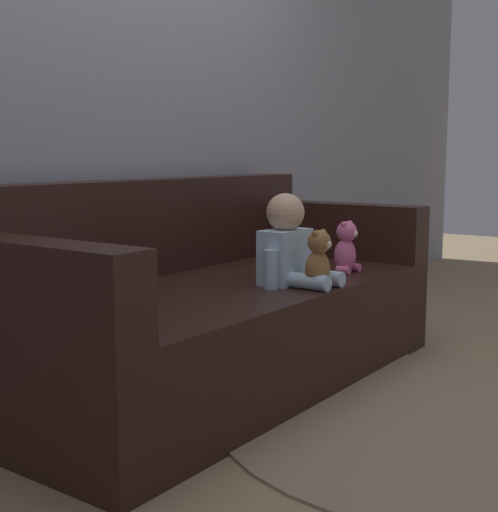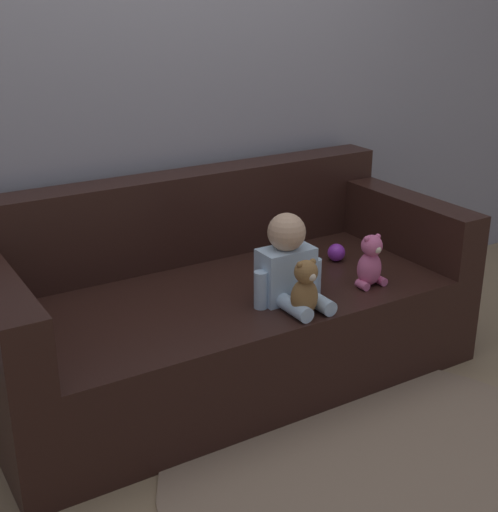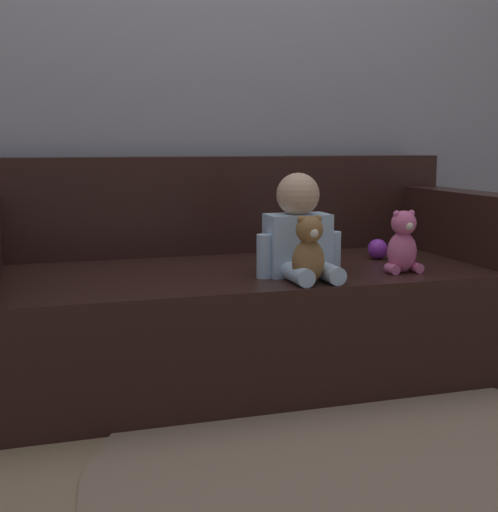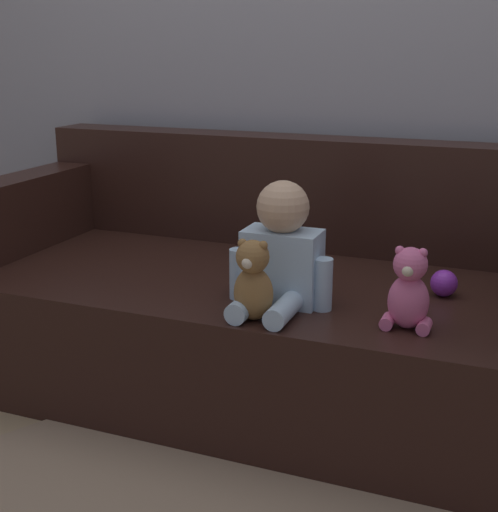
{
  "view_description": "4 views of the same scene",
  "coord_description": "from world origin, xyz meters",
  "px_view_note": "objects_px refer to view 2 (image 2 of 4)",
  "views": [
    {
      "loc": [
        -2.27,
        -1.79,
        0.95
      ],
      "look_at": [
        0.1,
        -0.08,
        0.53
      ],
      "focal_mm": 50.0,
      "sensor_mm": 36.0,
      "label": 1
    },
    {
      "loc": [
        -1.39,
        -2.45,
        1.65
      ],
      "look_at": [
        0.05,
        -0.1,
        0.59
      ],
      "focal_mm": 50.0,
      "sensor_mm": 36.0,
      "label": 2
    },
    {
      "loc": [
        -0.79,
        -2.61,
        0.9
      ],
      "look_at": [
        -0.01,
        -0.12,
        0.48
      ],
      "focal_mm": 50.0,
      "sensor_mm": 36.0,
      "label": 3
    },
    {
      "loc": [
        0.8,
        -2.15,
        1.17
      ],
      "look_at": [
        -0.04,
        -0.05,
        0.5
      ],
      "focal_mm": 50.0,
      "sensor_mm": 36.0,
      "label": 4
    }
  ],
  "objects_px": {
    "couch": "(222,308)",
    "teddy_bear_brown": "(305,288)",
    "person_baby": "(288,266)",
    "plush_toy_side": "(370,262)",
    "toy_ball": "(336,252)"
  },
  "relations": [
    {
      "from": "person_baby",
      "to": "toy_ball",
      "type": "distance_m",
      "value": 0.53
    },
    {
      "from": "teddy_bear_brown",
      "to": "toy_ball",
      "type": "bearing_deg",
      "value": 40.81
    },
    {
      "from": "teddy_bear_brown",
      "to": "plush_toy_side",
      "type": "distance_m",
      "value": 0.42
    },
    {
      "from": "couch",
      "to": "teddy_bear_brown",
      "type": "xyz_separation_m",
      "value": [
        0.12,
        -0.46,
        0.24
      ]
    },
    {
      "from": "teddy_bear_brown",
      "to": "person_baby",
      "type": "bearing_deg",
      "value": 80.45
    },
    {
      "from": "toy_ball",
      "to": "plush_toy_side",
      "type": "bearing_deg",
      "value": -100.85
    },
    {
      "from": "couch",
      "to": "plush_toy_side",
      "type": "height_order",
      "value": "couch"
    },
    {
      "from": "toy_ball",
      "to": "teddy_bear_brown",
      "type": "bearing_deg",
      "value": -139.19
    },
    {
      "from": "couch",
      "to": "toy_ball",
      "type": "height_order",
      "value": "couch"
    },
    {
      "from": "teddy_bear_brown",
      "to": "couch",
      "type": "bearing_deg",
      "value": 104.17
    },
    {
      "from": "teddy_bear_brown",
      "to": "plush_toy_side",
      "type": "height_order",
      "value": "teddy_bear_brown"
    },
    {
      "from": "plush_toy_side",
      "to": "toy_ball",
      "type": "relative_size",
      "value": 2.79
    },
    {
      "from": "person_baby",
      "to": "teddy_bear_brown",
      "type": "height_order",
      "value": "person_baby"
    },
    {
      "from": "person_baby",
      "to": "couch",
      "type": "bearing_deg",
      "value": 114.81
    },
    {
      "from": "toy_ball",
      "to": "person_baby",
      "type": "bearing_deg",
      "value": -150.29
    }
  ]
}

